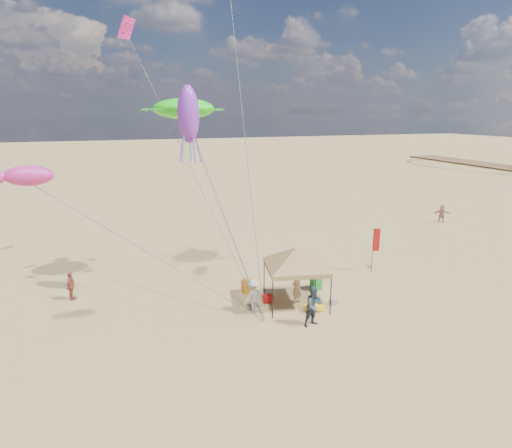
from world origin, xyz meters
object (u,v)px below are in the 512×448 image
Objects in this scene: person_near_b at (314,306)px; canopy_tent at (297,249)px; person_near_a at (297,287)px; person_far_a at (71,286)px; feather_flag at (376,242)px; chair_green at (316,283)px; person_near_c at (253,296)px; beach_cart at (314,307)px; chair_yellow at (247,286)px; cooler_blue at (317,270)px; person_far_c at (442,214)px; cooler_red at (268,299)px.

canopy_tent is at bearing 74.72° from person_near_b.
person_far_a is at bearing -47.95° from person_near_a.
feather_flag reaches higher than chair_green.
canopy_tent is at bearing 162.13° from person_near_c.
beach_cart is at bearing -97.84° from person_far_a.
feather_flag is 9.07m from person_near_c.
person_near_a is 1.11× the size of person_far_a.
person_near_b reaches higher than person_near_c.
person_near_c reaches higher than chair_yellow.
person_far_a is at bearing 136.45° from person_near_b.
cooler_blue is at bearing 15.15° from chair_yellow.
canopy_tent is at bearing -117.74° from person_far_c.
person_far_a reaches higher than chair_green.
feather_flag reaches higher than person_near_b.
cooler_blue is (-3.36, 0.92, -1.65)m from feather_flag.
chair_yellow is at bearing -124.85° from person_far_c.
feather_flag is 1.74× the size of person_far_c.
person_near_a is at bearing 108.41° from beach_cart.
person_far_a is at bearing 165.99° from chair_yellow.
person_far_c is at bearing 22.94° from chair_yellow.
cooler_blue reaches higher than beach_cart.
chair_green is at bearing -165.06° from feather_flag.
person_far_c is (20.83, 8.82, 0.44)m from chair_yellow.
beach_cart is 0.48× the size of person_near_b.
person_near_a reaches higher than person_far_c.
feather_flag is 5.07× the size of cooler_red.
person_near_a is at bearing -144.31° from chair_green.
cooler_red is 1.63m from chair_yellow.
person_near_c is 1.03× the size of person_far_c.
feather_flag is 5.07× the size of cooler_blue.
person_near_a is (-6.26, -2.46, -1.01)m from feather_flag.
person_near_a is (0.11, 0.11, -2.04)m from canopy_tent.
person_far_a is (-12.39, 3.00, 0.40)m from chair_green.
person_near_c is at bearing -144.57° from cooler_red.
person_near_a reaches higher than chair_yellow.
person_near_b is (1.62, -4.54, 0.58)m from chair_yellow.
person_far_a is (-13.54, 0.87, 0.56)m from cooler_blue.
person_near_b is 23.40m from person_far_c.
cooler_blue is 5.20m from beach_cart.
beach_cart is 0.60× the size of person_far_a.
chair_yellow is 2.34m from person_near_c.
chair_yellow is 3.99m from beach_cart.
person_near_c is at bearing 160.03° from beach_cart.
cooler_blue is 0.60× the size of beach_cart.
person_near_c reaches higher than beach_cart.
cooler_red is 0.77× the size of chair_green.
person_near_b is (-6.56, -4.92, -0.91)m from feather_flag.
feather_flag is 3.91× the size of chair_green.
cooler_blue is at bearing 164.62° from feather_flag.
chair_green is at bearing 36.34° from canopy_tent.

